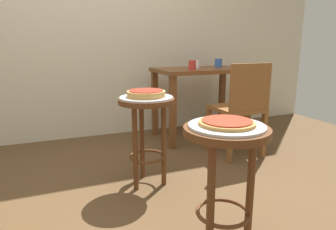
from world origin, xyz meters
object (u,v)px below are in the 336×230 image
(cup_near_edge, at_px, (192,65))
(wooden_chair, at_px, (241,106))
(serving_plate_middle, at_px, (146,97))
(dining_table, at_px, (201,81))
(pizza_middle, at_px, (146,93))
(stool_middle, at_px, (147,121))
(serving_plate_foreground, at_px, (227,126))
(condiment_shaker, at_px, (198,64))
(pizza_foreground, at_px, (227,122))
(stool_foreground, at_px, (225,161))
(cup_far_edge, at_px, (218,63))

(cup_near_edge, bearing_deg, wooden_chair, -66.13)
(serving_plate_middle, distance_m, dining_table, 1.27)
(pizza_middle, relative_size, wooden_chair, 0.31)
(stool_middle, relative_size, cup_near_edge, 6.86)
(cup_near_edge, bearing_deg, stool_middle, -134.33)
(serving_plate_foreground, height_order, stool_middle, serving_plate_foreground)
(dining_table, height_order, condiment_shaker, condiment_shaker)
(pizza_foreground, bearing_deg, condiment_shaker, 66.37)
(stool_foreground, relative_size, dining_table, 0.65)
(pizza_foreground, distance_m, pizza_middle, 0.85)
(condiment_shaker, height_order, wooden_chair, wooden_chair)
(stool_foreground, relative_size, wooden_chair, 0.75)
(dining_table, bearing_deg, stool_foreground, -114.85)
(serving_plate_foreground, bearing_deg, stool_foreground, 0.00)
(pizza_foreground, distance_m, dining_table, 1.92)
(condiment_shaker, bearing_deg, serving_plate_foreground, -113.63)
(serving_plate_middle, xyz_separation_m, cup_far_edge, (1.17, 0.98, 0.16))
(cup_far_edge, bearing_deg, serving_plate_middle, -140.12)
(serving_plate_foreground, xyz_separation_m, cup_far_edge, (1.07, 1.83, 0.16))
(serving_plate_foreground, bearing_deg, pizza_middle, 96.91)
(stool_foreground, relative_size, condiment_shaker, 7.12)
(pizza_foreground, relative_size, stool_middle, 0.40)
(dining_table, relative_size, condiment_shaker, 10.88)
(stool_middle, relative_size, cup_far_edge, 6.89)
(serving_plate_foreground, distance_m, cup_near_edge, 1.71)
(serving_plate_middle, relative_size, condiment_shaker, 4.14)
(stool_foreground, height_order, serving_plate_foreground, serving_plate_foreground)
(stool_middle, distance_m, wooden_chair, 0.98)
(pizza_foreground, bearing_deg, stool_middle, 96.91)
(stool_foreground, relative_size, cup_near_edge, 6.86)
(cup_far_edge, bearing_deg, condiment_shaker, -161.74)
(dining_table, relative_size, cup_near_edge, 10.48)
(stool_foreground, distance_m, cup_far_edge, 2.14)
(cup_far_edge, relative_size, condiment_shaker, 1.03)
(stool_foreground, xyz_separation_m, stool_middle, (-0.10, 0.85, 0.00))
(serving_plate_foreground, relative_size, dining_table, 0.36)
(serving_plate_foreground, relative_size, wooden_chair, 0.41)
(serving_plate_foreground, distance_m, pizza_middle, 0.85)
(serving_plate_middle, relative_size, dining_table, 0.38)
(stool_foreground, distance_m, wooden_chair, 1.37)
(stool_middle, height_order, cup_near_edge, cup_near_edge)
(condiment_shaker, bearing_deg, cup_near_edge, -134.48)
(pizza_middle, xyz_separation_m, cup_near_edge, (0.73, 0.74, 0.13))
(pizza_foreground, distance_m, cup_far_edge, 2.12)
(serving_plate_foreground, height_order, pizza_foreground, pizza_foreground)
(serving_plate_middle, height_order, cup_near_edge, cup_near_edge)
(pizza_foreground, bearing_deg, dining_table, 65.15)
(wooden_chair, bearing_deg, cup_far_edge, 74.07)
(serving_plate_middle, xyz_separation_m, pizza_middle, (0.00, 0.00, 0.03))
(pizza_middle, bearing_deg, cup_far_edge, 39.88)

